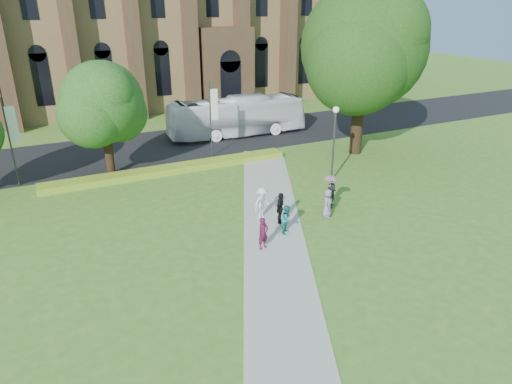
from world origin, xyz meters
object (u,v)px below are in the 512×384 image
large_tree (364,47)px  pedestrian_0 (263,233)px  tour_coach (237,116)px  streetlamp (334,135)px

large_tree → pedestrian_0: 19.23m
tour_coach → large_tree: bearing=-141.0°
large_tree → tour_coach: size_ratio=1.03×
streetlamp → large_tree: 8.73m
streetlamp → large_tree: (5.50, 4.50, 5.07)m
tour_coach → pedestrian_0: 21.28m
large_tree → tour_coach: 13.04m
large_tree → pedestrian_0: large_tree is taller
pedestrian_0 → tour_coach: bearing=54.3°
tour_coach → pedestrian_0: tour_coach is taller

